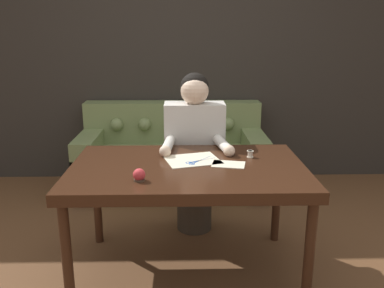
% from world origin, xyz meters
% --- Properties ---
extents(ground_plane, '(16.00, 16.00, 0.00)m').
position_xyz_m(ground_plane, '(0.00, 0.00, 0.00)').
color(ground_plane, brown).
extents(wall_back, '(8.00, 0.06, 2.60)m').
position_xyz_m(wall_back, '(0.00, 1.97, 1.30)').
color(wall_back, '#2D2823').
rests_on(wall_back, ground_plane).
extents(dining_table, '(1.48, 0.94, 0.75)m').
position_xyz_m(dining_table, '(0.05, 0.07, 0.68)').
color(dining_table, '#381E11').
rests_on(dining_table, ground_plane).
extents(couch, '(1.81, 0.82, 0.86)m').
position_xyz_m(couch, '(-0.09, 1.56, 0.31)').
color(couch, olive).
rests_on(couch, ground_plane).
extents(person, '(0.51, 0.60, 1.27)m').
position_xyz_m(person, '(0.11, 0.68, 0.66)').
color(person, '#33281E').
rests_on(person, ground_plane).
extents(pattern_paper_main, '(0.40, 0.36, 0.00)m').
position_xyz_m(pattern_paper_main, '(0.08, 0.18, 0.75)').
color(pattern_paper_main, beige).
rests_on(pattern_paper_main, dining_table).
extents(pattern_paper_offcut, '(0.23, 0.18, 0.00)m').
position_xyz_m(pattern_paper_offcut, '(0.31, 0.08, 0.75)').
color(pattern_paper_offcut, beige).
rests_on(pattern_paper_offcut, dining_table).
extents(scissors, '(0.20, 0.18, 0.01)m').
position_xyz_m(scissors, '(0.10, 0.13, 0.75)').
color(scissors, silver).
rests_on(scissors, dining_table).
extents(thread_spool, '(0.04, 0.04, 0.05)m').
position_xyz_m(thread_spool, '(0.47, 0.24, 0.77)').
color(thread_spool, beige).
rests_on(thread_spool, dining_table).
extents(pin_cushion, '(0.07, 0.07, 0.07)m').
position_xyz_m(pin_cushion, '(-0.23, -0.19, 0.78)').
color(pin_cushion, '#4C3828').
rests_on(pin_cushion, dining_table).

